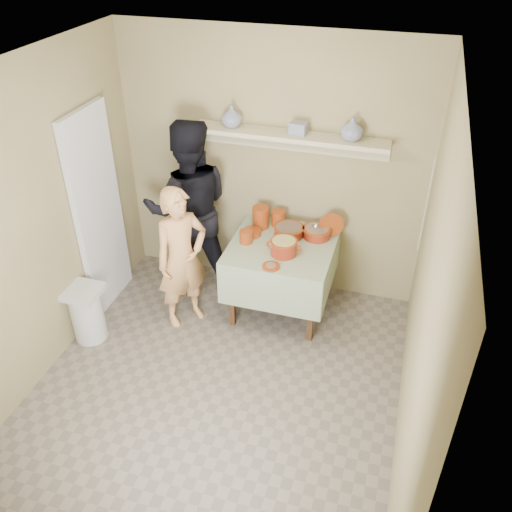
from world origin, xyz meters
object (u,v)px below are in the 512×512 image
(serving_table, at_px, (282,255))
(cazuela_rice, at_px, (284,246))
(trash_bin, at_px, (87,313))
(person_helper, at_px, (189,209))
(person_cook, at_px, (182,259))

(serving_table, bearing_deg, cazuela_rice, -71.80)
(serving_table, height_order, trash_bin, serving_table)
(trash_bin, bearing_deg, person_helper, 59.47)
(cazuela_rice, bearing_deg, person_helper, 164.83)
(person_helper, xyz_separation_m, cazuela_rice, (1.04, -0.28, -0.07))
(person_helper, relative_size, serving_table, 1.89)
(cazuela_rice, bearing_deg, trash_bin, -154.93)
(trash_bin, bearing_deg, cazuela_rice, 25.07)
(serving_table, distance_m, cazuela_rice, 0.26)
(cazuela_rice, height_order, trash_bin, cazuela_rice)
(serving_table, distance_m, trash_bin, 1.89)
(person_cook, distance_m, serving_table, 0.95)
(cazuela_rice, bearing_deg, person_cook, -163.14)
(person_helper, height_order, cazuela_rice, person_helper)
(person_cook, relative_size, person_helper, 0.78)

